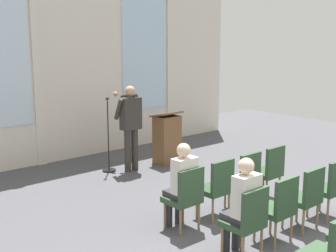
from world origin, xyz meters
The scene contains 15 objects.
rear_partition centered at (0.03, 6.46, 2.08)m, with size 9.28×0.14×4.13m.
speaker centered at (0.19, 4.76, 1.03)m, with size 0.51×0.69×1.78m.
mic_stand centered at (-0.19, 5.01, 0.34)m, with size 0.28×0.28×1.55m.
lectern centered at (1.14, 4.71, 0.55)m, with size 0.60×0.48×1.16m.
chair_r0_c0 centered at (-0.98, 1.84, 0.53)m, with size 0.46×0.44×0.94m.
audience_r0_c0 centered at (-0.98, 1.92, 0.71)m, with size 0.36×0.39×1.28m.
chair_r0_c1 centered at (-0.33, 1.84, 0.53)m, with size 0.46×0.44×0.94m.
chair_r0_c2 centered at (0.33, 1.84, 0.53)m, with size 0.46×0.44×0.94m.
chair_r0_c3 centered at (0.98, 1.84, 0.53)m, with size 0.46×0.44×0.94m.
chair_r1_c0 centered at (-0.98, 0.72, 0.53)m, with size 0.46×0.44×0.94m.
audience_r1_c0 centered at (-0.98, 0.80, 0.72)m, with size 0.36×0.39×1.30m.
chair_r1_c1 centered at (-0.33, 0.72, 0.53)m, with size 0.46×0.44×0.94m.
chair_r1_c2 centered at (0.33, 0.72, 0.53)m, with size 0.46×0.44×0.94m.
chair_r1_c3 centered at (0.98, 0.72, 0.53)m, with size 0.46×0.44×0.94m.
chair_r2_c0 centered at (-0.98, -0.41, 0.53)m, with size 0.46×0.44×0.94m.
Camera 1 is at (-5.15, -2.61, 2.75)m, focal length 48.11 mm.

